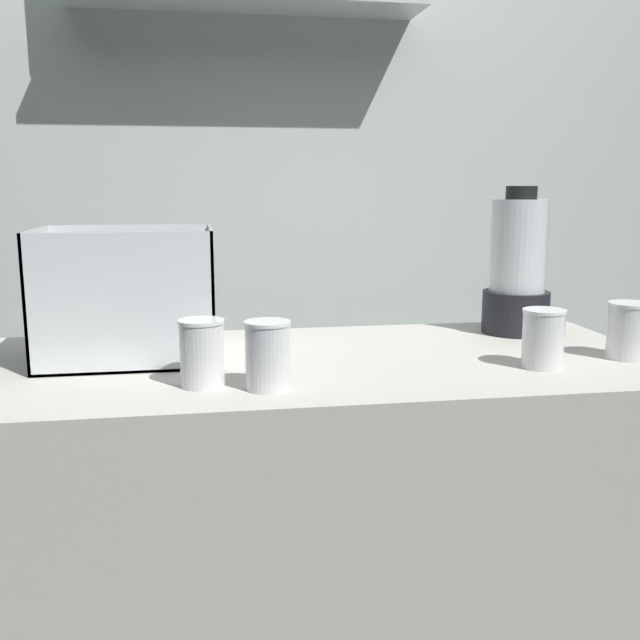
# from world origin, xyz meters

# --- Properties ---
(counter) EXTENTS (1.40, 0.64, 0.90)m
(counter) POSITION_xyz_m (0.00, 0.00, 0.45)
(counter) COLOR beige
(counter) RESTS_ON ground_plane
(back_wall_unit) EXTENTS (2.60, 0.24, 2.50)m
(back_wall_unit) POSITION_xyz_m (-0.00, 0.77, 1.27)
(back_wall_unit) COLOR silver
(back_wall_unit) RESTS_ON ground_plane
(carrot_display_bin) EXTENTS (0.34, 0.26, 0.26)m
(carrot_display_bin) POSITION_xyz_m (-0.38, 0.07, 0.98)
(carrot_display_bin) COLOR white
(carrot_display_bin) RESTS_ON counter
(blender_pitcher) EXTENTS (0.16, 0.16, 0.35)m
(blender_pitcher) POSITION_xyz_m (0.50, 0.18, 1.05)
(blender_pitcher) COLOR black
(blender_pitcher) RESTS_ON counter
(juice_cup_mango_far_left) EXTENTS (0.08, 0.08, 0.12)m
(juice_cup_mango_far_left) POSITION_xyz_m (-0.24, -0.16, 0.95)
(juice_cup_mango_far_left) COLOR white
(juice_cup_mango_far_left) RESTS_ON counter
(juice_cup_mango_left) EXTENTS (0.08, 0.08, 0.12)m
(juice_cup_mango_left) POSITION_xyz_m (-0.13, -0.20, 0.95)
(juice_cup_mango_left) COLOR white
(juice_cup_mango_left) RESTS_ON counter
(juice_cup_orange_middle) EXTENTS (0.08, 0.08, 0.11)m
(juice_cup_orange_middle) POSITION_xyz_m (0.41, -0.14, 0.95)
(juice_cup_orange_middle) COLOR white
(juice_cup_orange_middle) RESTS_ON counter
(juice_cup_orange_right) EXTENTS (0.09, 0.09, 0.11)m
(juice_cup_orange_right) POSITION_xyz_m (0.62, -0.10, 0.95)
(juice_cup_orange_right) COLOR white
(juice_cup_orange_right) RESTS_ON counter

